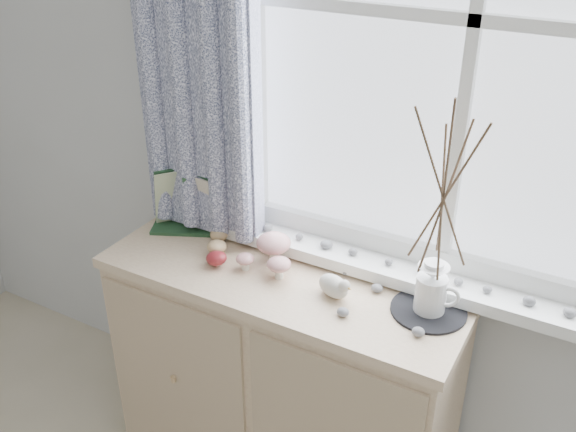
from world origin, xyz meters
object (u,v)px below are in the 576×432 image
object	(u,v)px
botanical_book	(186,204)
sideboard	(282,376)
twig_pitcher	(444,190)
toadstool_cluster	(272,250)

from	to	relation	value
botanical_book	sideboard	bearing A→B (deg)	-34.45
sideboard	twig_pitcher	world-z (taller)	twig_pitcher
botanical_book	toadstool_cluster	xyz separation A→B (m)	(0.37, -0.04, -0.06)
toadstool_cluster	sideboard	bearing A→B (deg)	-30.40
botanical_book	twig_pitcher	distance (m)	0.93
botanical_book	toadstool_cluster	distance (m)	0.37
toadstool_cluster	twig_pitcher	bearing A→B (deg)	1.69
sideboard	twig_pitcher	size ratio (longest dim) A/B	1.74
sideboard	twig_pitcher	distance (m)	0.95
sideboard	botanical_book	bearing A→B (deg)	170.49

